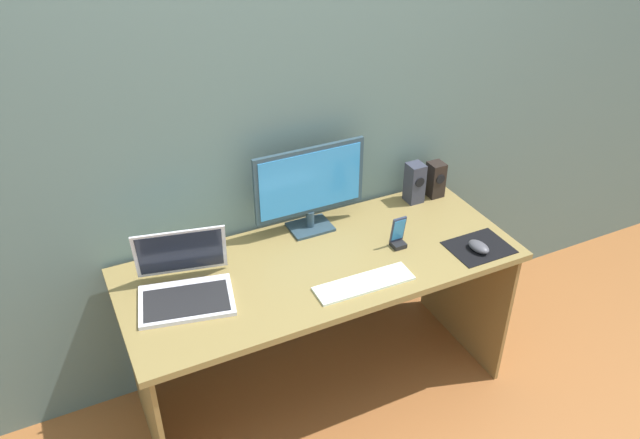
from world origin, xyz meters
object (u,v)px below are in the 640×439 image
Objects in this scene: monitor at (310,186)px; phone_in_dock at (398,236)px; speaker_right at (435,179)px; keyboard_external at (364,283)px; laptop at (184,284)px; mouse at (479,247)px; speaker_near_monitor at (415,183)px.

monitor reaches higher than phone_in_dock.
speaker_right is 0.47m from phone_in_dock.
keyboard_external is at bearing -146.89° from phone_in_dock.
phone_in_dock is at bearing -5.01° from laptop.
speaker_near_monitor is at bearing 84.80° from mouse.
mouse is at bearing -32.06° from phone_in_dock.
speaker_right is 0.47m from mouse.
speaker_near_monitor is at bearing 0.32° from monitor.
keyboard_external is 2.80× the size of phone_in_dock.
speaker_right is at bearing 70.56° from mouse.
monitor reaches higher than speaker_near_monitor.
speaker_right is at bearing 0.26° from monitor.
keyboard_external is 0.53m from mouse.
monitor reaches higher than mouse.
laptop reaches higher than speaker_near_monitor.
keyboard_external is at bearing -87.44° from monitor.
laptop is (-1.13, -0.20, -0.05)m from speaker_near_monitor.
mouse is at bearing -87.32° from speaker_near_monitor.
monitor reaches higher than laptop.
laptop is 0.67m from keyboard_external.
monitor is 1.23× the size of laptop.
speaker_right is 1.20× the size of phone_in_dock.
laptop is at bearing 159.83° from mouse.
laptop is 3.96× the size of mouse.
phone_in_dock is (-0.37, -0.28, -0.04)m from speaker_right.
keyboard_external is at bearing -20.87° from laptop.
monitor is at bearing -179.68° from speaker_near_monitor.
speaker_right is 0.11m from speaker_near_monitor.
keyboard_external is (-0.62, -0.44, -0.08)m from speaker_right.
mouse is 0.72× the size of phone_in_dock.
keyboard_external is 3.90× the size of mouse.
keyboard_external is 0.30m from phone_in_dock.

